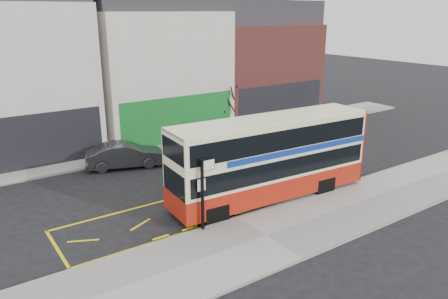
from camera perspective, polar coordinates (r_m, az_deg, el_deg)
ground at (r=19.19m, az=1.11°, el=-8.79°), size 120.00×120.00×0.00m
pavement at (r=17.55m, az=5.57°, el=-11.29°), size 40.00×4.00×0.15m
kerb at (r=18.88m, az=1.78°, el=-9.00°), size 40.00×0.15×0.15m
far_pavement at (r=28.19m, az=-11.99°, el=-0.21°), size 50.00×3.00×0.15m
road_markings at (r=20.38m, az=-1.52°, el=-7.12°), size 14.00×3.40×0.01m
terrace_left at (r=29.47m, az=-25.81°, el=9.67°), size 8.00×8.01×11.80m
terrace_green_shop at (r=32.13m, az=-9.54°, el=11.23°), size 9.00×8.01×11.30m
terrace_right at (r=36.88m, az=3.49°, el=11.46°), size 9.00×8.01×10.30m
double_decker_bus at (r=20.32m, az=6.16°, el=-1.02°), size 9.97×2.87×3.93m
bus_stop_post at (r=17.16m, az=-2.68°, el=-4.97°), size 0.74×0.13×2.99m
car_grey at (r=25.42m, az=-12.77°, el=-0.71°), size 4.64×2.80×1.44m
car_white at (r=29.70m, az=1.40°, el=2.32°), size 4.97×2.68×1.37m
street_tree_right at (r=31.46m, az=0.39°, el=7.60°), size 2.07×2.07×4.47m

